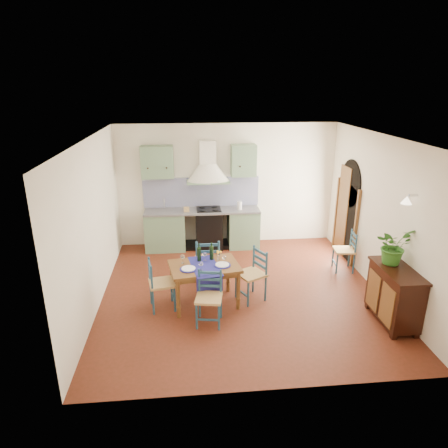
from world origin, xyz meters
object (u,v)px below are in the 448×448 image
(dining_table, at_px, (205,270))
(sideboard, at_px, (394,294))
(chair_near, at_px, (209,297))
(potted_plant, at_px, (393,246))

(dining_table, bearing_deg, sideboard, -16.13)
(chair_near, height_order, potted_plant, potted_plant)
(potted_plant, bearing_deg, sideboard, -88.46)
(sideboard, xyz_separation_m, potted_plant, (-0.01, 0.22, 0.72))
(dining_table, height_order, sideboard, dining_table)
(potted_plant, bearing_deg, dining_table, 167.90)
(dining_table, distance_m, sideboard, 3.06)
(chair_near, distance_m, sideboard, 2.91)
(sideboard, bearing_deg, dining_table, 163.87)
(dining_table, xyz_separation_m, potted_plant, (2.93, -0.63, 0.58))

